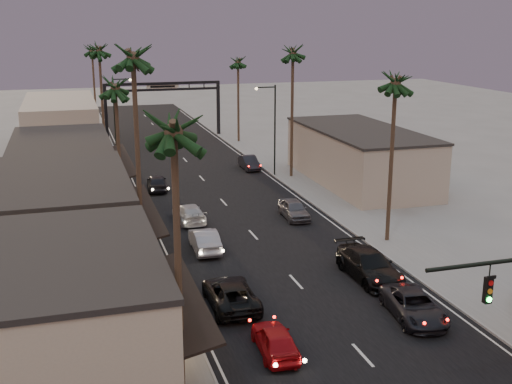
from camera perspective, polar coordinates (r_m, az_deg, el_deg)
ground at (r=57.49m, az=-3.61°, el=-0.14°), size 200.00×200.00×0.00m
road at (r=62.22m, az=-4.65°, el=1.02°), size 14.00×120.00×0.02m
sidewalk_left at (r=67.85m, az=-13.78°, el=1.85°), size 5.00×92.00×0.12m
sidewalk_right at (r=71.21m, az=1.66°, el=2.89°), size 5.00×92.00×0.12m
storefront_near at (r=28.84m, az=-16.60°, el=-10.70°), size 8.00×12.00×5.50m
storefront_mid at (r=41.95m, az=-16.77°, el=-2.59°), size 8.00×14.00×5.50m
storefront_far at (r=57.50m, az=-16.84°, el=1.81°), size 8.00×16.00×5.00m
storefront_dist at (r=80.03m, az=-16.95°, el=5.73°), size 8.00×20.00×6.00m
building_right at (r=61.47m, az=9.18°, el=3.09°), size 8.00×18.00×5.00m
arch at (r=85.55m, az=-8.28°, el=8.49°), size 15.20×0.40×7.27m
streetlight_right at (r=62.93m, az=1.45°, el=6.16°), size 2.13×0.30×9.00m
streetlight_left at (r=72.97m, az=-12.27°, el=7.05°), size 2.13×0.30×9.00m
palm_la at (r=23.69m, az=-7.37°, el=6.36°), size 3.20×3.20×13.20m
palm_lb at (r=36.36m, az=-10.92°, el=12.25°), size 3.20×3.20×15.20m
palm_lc at (r=50.47m, az=-12.44°, el=9.53°), size 3.20×3.20×12.20m
palm_ld at (r=69.28m, az=-13.81°, el=12.45°), size 3.20×3.20×14.20m
palm_ra at (r=43.64m, az=12.34°, el=10.03°), size 3.20×3.20×13.20m
palm_rb at (r=61.84m, az=3.31°, el=12.59°), size 3.20×3.20×14.20m
palm_rc at (r=81.01m, az=-1.61°, el=11.78°), size 3.20×3.20×12.20m
palm_far at (r=92.29m, az=-14.40°, el=12.33°), size 3.20×3.20×13.20m
oncoming_red at (r=30.41m, az=1.72°, el=-12.99°), size 1.85×4.13×1.38m
oncoming_pickup at (r=34.96m, az=-2.27°, el=-9.02°), size 2.54×5.33×1.47m
oncoming_silver at (r=43.20m, az=-4.60°, el=-4.27°), size 1.72×4.58×1.49m
oncoming_white at (r=49.43m, az=-5.95°, el=-1.88°), size 2.11×4.83×1.38m
oncoming_dgrey at (r=58.99m, az=-8.80°, el=0.84°), size 2.12×4.43×1.46m
curbside_near at (r=34.66m, az=13.87°, el=-9.78°), size 2.92×5.25×1.39m
curbside_black at (r=39.09m, az=10.02°, el=-6.41°), size 2.47×5.88×1.69m
curbside_grey at (r=50.14m, az=3.39°, el=-1.54°), size 1.87×4.33×1.45m
curbside_far at (r=66.78m, az=-0.62°, el=2.63°), size 1.50×4.20×1.38m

